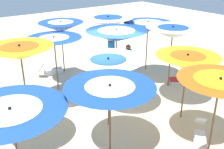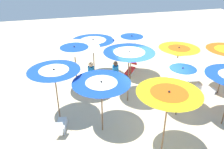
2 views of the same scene
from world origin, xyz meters
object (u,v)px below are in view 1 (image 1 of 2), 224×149
(beach_umbrella_5, at_px, (116,36))
(beach_umbrella_8, at_px, (148,27))
(beach_umbrella_11, at_px, (219,86))
(beach_umbrella_10, at_px, (187,62))
(lounger_0, at_px, (51,70))
(beach_umbrella_9, at_px, (173,33))
(lounger_2, at_px, (200,139))
(beach_umbrella_0, at_px, (61,27))
(beach_umbrella_3, at_px, (11,116))
(beach_umbrella_6, at_px, (108,65))
(beach_umbrella_1, at_px, (54,41))
(beachgoer_1, at_px, (111,55))
(beachgoer_0, at_px, (128,63))
(lounger_3, at_px, (184,79))
(beach_umbrella_2, at_px, (20,53))
(beach_umbrella_4, at_px, (108,22))
(beach_umbrella_7, at_px, (110,93))

(beach_umbrella_5, bearing_deg, beach_umbrella_8, 112.38)
(beach_umbrella_11, bearing_deg, beach_umbrella_10, 147.67)
(beach_umbrella_10, bearing_deg, lounger_0, -162.37)
(beach_umbrella_9, xyz_separation_m, lounger_2, (3.15, -2.15, -2.02))
(lounger_0, bearing_deg, beach_umbrella_0, 12.45)
(beach_umbrella_3, bearing_deg, lounger_0, 149.99)
(beach_umbrella_0, relative_size, beach_umbrella_8, 1.02)
(beach_umbrella_6, bearing_deg, lounger_0, 176.67)
(beach_umbrella_1, relative_size, lounger_0, 1.88)
(beach_umbrella_5, height_order, beachgoer_1, beach_umbrella_5)
(beach_umbrella_1, height_order, beach_umbrella_10, beach_umbrella_10)
(beach_umbrella_9, height_order, beachgoer_0, beach_umbrella_9)
(lounger_2, height_order, beachgoer_0, beachgoer_0)
(lounger_0, xyz_separation_m, lounger_2, (7.13, 1.16, -0.01))
(lounger_3, height_order, beachgoer_0, beachgoer_0)
(beach_umbrella_3, height_order, lounger_3, beach_umbrella_3)
(beach_umbrella_0, height_order, beach_umbrella_11, beach_umbrella_11)
(beach_umbrella_10, distance_m, beach_umbrella_11, 2.12)
(beach_umbrella_1, distance_m, beach_umbrella_8, 4.30)
(beach_umbrella_8, height_order, beach_umbrella_10, beach_umbrella_8)
(beach_umbrella_5, bearing_deg, beach_umbrella_2, -89.77)
(lounger_3, bearing_deg, beach_umbrella_5, 16.13)
(beach_umbrella_5, bearing_deg, beach_umbrella_4, 151.11)
(beach_umbrella_1, xyz_separation_m, lounger_2, (5.58, 1.58, -1.75))
(beach_umbrella_0, relative_size, beachgoer_0, 1.39)
(beach_umbrella_7, bearing_deg, beach_umbrella_8, 129.13)
(beach_umbrella_0, height_order, lounger_3, beach_umbrella_0)
(beachgoer_1, bearing_deg, beach_umbrella_0, -148.51)
(beach_umbrella_4, distance_m, lounger_2, 6.61)
(beach_umbrella_8, xyz_separation_m, lounger_3, (2.16, 0.15, -1.82))
(beach_umbrella_1, distance_m, beach_umbrella_7, 4.81)
(beach_umbrella_8, height_order, lounger_0, beach_umbrella_8)
(beach_umbrella_8, height_order, beach_umbrella_11, beach_umbrella_11)
(beach_umbrella_4, bearing_deg, beach_umbrella_11, -14.58)
(lounger_0, bearing_deg, beach_umbrella_5, -55.13)
(beach_umbrella_5, bearing_deg, beach_umbrella_10, 12.19)
(beach_umbrella_1, xyz_separation_m, lounger_3, (2.70, 4.41, -1.75))
(beach_umbrella_10, bearing_deg, beachgoer_1, 175.90)
(beach_umbrella_2, bearing_deg, beach_umbrella_10, 56.31)
(beach_umbrella_3, xyz_separation_m, beachgoer_1, (-4.17, 5.52, -1.02))
(beach_umbrella_0, xyz_separation_m, beach_umbrella_4, (0.97, 1.82, 0.16))
(beach_umbrella_3, xyz_separation_m, beach_umbrella_6, (-1.00, 3.07, 0.06))
(beach_umbrella_6, bearing_deg, beach_umbrella_1, -177.54)
(beach_umbrella_4, relative_size, beach_umbrella_5, 1.00)
(beach_umbrella_4, height_order, lounger_0, beach_umbrella_4)
(beach_umbrella_3, bearing_deg, beach_umbrella_11, 65.55)
(beach_umbrella_4, bearing_deg, lounger_0, -111.50)
(beach_umbrella_1, distance_m, lounger_0, 2.37)
(beachgoer_0, bearing_deg, beachgoer_1, -123.70)
(beach_umbrella_8, relative_size, beach_umbrella_9, 0.92)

